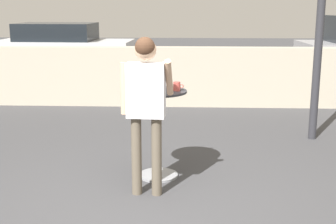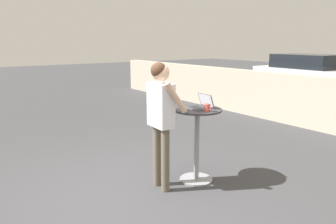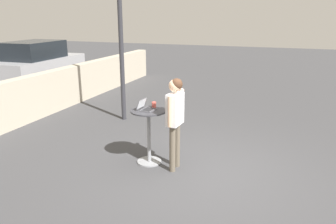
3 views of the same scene
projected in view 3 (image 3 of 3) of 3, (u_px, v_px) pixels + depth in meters
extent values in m
plane|color=#3D3D3F|center=(197.00, 172.00, 5.99)|extent=(50.00, 50.00, 0.00)
cylinder|color=gray|center=(149.00, 161.00, 6.38)|extent=(0.47, 0.47, 0.03)
cylinder|color=gray|center=(149.00, 137.00, 6.24)|extent=(0.07, 0.07, 1.01)
cylinder|color=#333338|center=(148.00, 111.00, 6.09)|extent=(0.68, 0.68, 0.02)
cube|color=#515156|center=(148.00, 110.00, 6.08)|extent=(0.31, 0.25, 0.02)
cube|color=black|center=(148.00, 109.00, 6.08)|extent=(0.27, 0.20, 0.00)
cube|color=#515156|center=(141.00, 104.00, 6.11)|extent=(0.30, 0.10, 0.18)
cube|color=white|center=(142.00, 104.00, 6.11)|extent=(0.28, 0.08, 0.16)
cylinder|color=#C14C42|center=(154.00, 105.00, 6.26)|extent=(0.08, 0.08, 0.11)
torus|color=#C14C42|center=(155.00, 104.00, 6.31)|extent=(0.05, 0.01, 0.05)
cylinder|color=brown|center=(172.00, 149.00, 5.90)|extent=(0.11, 0.11, 0.87)
cylinder|color=brown|center=(177.00, 145.00, 6.10)|extent=(0.11, 0.11, 0.87)
cube|color=silver|center=(175.00, 109.00, 5.79)|extent=(0.41, 0.22, 0.57)
sphere|color=#DBAD89|center=(175.00, 86.00, 5.67)|extent=(0.23, 0.23, 0.23)
sphere|color=#472D1E|center=(177.00, 84.00, 5.65)|extent=(0.21, 0.21, 0.21)
cylinder|color=#DBAD89|center=(170.00, 112.00, 5.58)|extent=(0.07, 0.07, 0.55)
cylinder|color=#DBAD89|center=(176.00, 99.00, 5.99)|extent=(0.09, 0.33, 0.42)
cube|color=#9E9EA3|center=(39.00, 67.00, 13.42)|extent=(4.17, 1.97, 0.75)
cube|color=black|center=(34.00, 50.00, 13.02)|extent=(2.32, 1.67, 0.69)
cylinder|color=black|center=(43.00, 70.00, 14.92)|extent=(0.70, 0.25, 0.69)
cylinder|color=black|center=(75.00, 72.00, 14.42)|extent=(0.70, 0.25, 0.69)
cylinder|color=black|center=(0.00, 80.00, 12.61)|extent=(0.70, 0.25, 0.69)
cylinder|color=black|center=(37.00, 83.00, 12.11)|extent=(0.70, 0.25, 0.69)
cylinder|color=#2D2D33|center=(121.00, 31.00, 8.34)|extent=(0.12, 0.12, 4.72)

